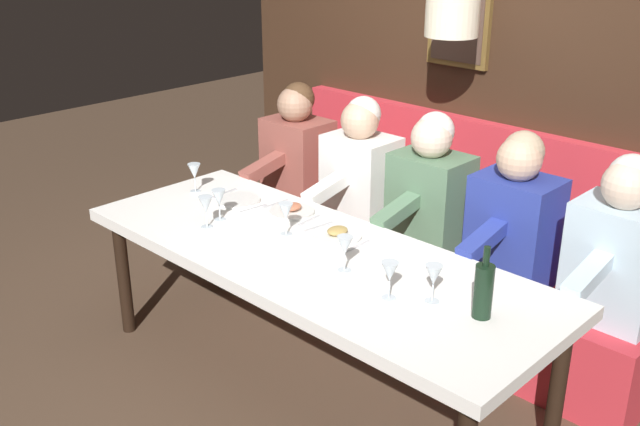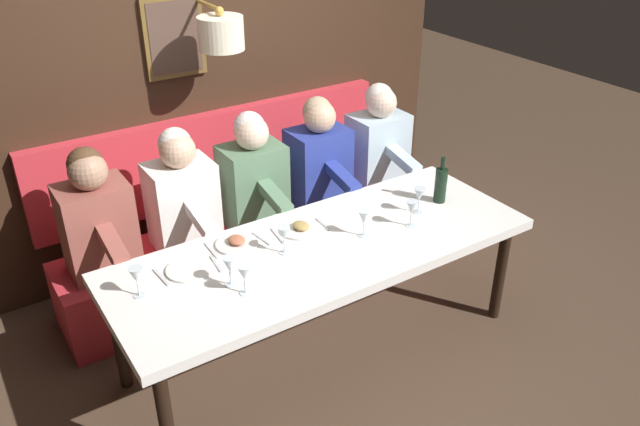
{
  "view_description": "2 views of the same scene",
  "coord_description": "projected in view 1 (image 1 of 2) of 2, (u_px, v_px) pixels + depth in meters",
  "views": [
    {
      "loc": [
        -2.21,
        -2.19,
        2.21
      ],
      "look_at": [
        0.05,
        -0.01,
        0.92
      ],
      "focal_mm": 41.45,
      "sensor_mm": 36.0,
      "label": 1
    },
    {
      "loc": [
        -2.53,
        1.67,
        2.65
      ],
      "look_at": [
        0.05,
        -0.01,
        0.92
      ],
      "focal_mm": 36.04,
      "sensor_mm": 36.0,
      "label": 2
    }
  ],
  "objects": [
    {
      "name": "wine_glass_5",
      "position": [
        345.0,
        246.0,
        3.2
      ],
      "size": [
        0.07,
        0.07,
        0.16
      ],
      "color": "silver",
      "rests_on": "dining_table"
    },
    {
      "name": "dining_table",
      "position": [
        311.0,
        263.0,
        3.46
      ],
      "size": [
        0.9,
        2.42,
        0.74
      ],
      "color": "white",
      "rests_on": "ground_plane"
    },
    {
      "name": "diner_middle",
      "position": [
        430.0,
        190.0,
        3.97
      ],
      "size": [
        0.6,
        0.4,
        0.79
      ],
      "color": "#567A5B",
      "rests_on": "banquette_bench"
    },
    {
      "name": "diner_farthest",
      "position": [
        297.0,
        150.0,
        4.63
      ],
      "size": [
        0.6,
        0.4,
        0.79
      ],
      "color": "#934C42",
      "rests_on": "banquette_bench"
    },
    {
      "name": "wine_glass_4",
      "position": [
        194.0,
        172.0,
        4.12
      ],
      "size": [
        0.07,
        0.07,
        0.16
      ],
      "color": "silver",
      "rests_on": "dining_table"
    },
    {
      "name": "wine_glass_6",
      "position": [
        390.0,
        273.0,
        2.97
      ],
      "size": [
        0.07,
        0.07,
        0.16
      ],
      "color": "silver",
      "rests_on": "dining_table"
    },
    {
      "name": "place_setting_0",
      "position": [
        238.0,
        200.0,
        4.02
      ],
      "size": [
        0.24,
        0.32,
        0.01
      ],
      "color": "white",
      "rests_on": "dining_table"
    },
    {
      "name": "wine_glass_0",
      "position": [
        286.0,
        212.0,
        3.57
      ],
      "size": [
        0.07,
        0.07,
        0.16
      ],
      "color": "silver",
      "rests_on": "dining_table"
    },
    {
      "name": "banquette_bench",
      "position": [
        421.0,
        285.0,
        4.22
      ],
      "size": [
        0.52,
        2.62,
        0.45
      ],
      "primitive_type": "cube",
      "color": "red",
      "rests_on": "ground_plane"
    },
    {
      "name": "place_setting_2",
      "position": [
        338.0,
        234.0,
        3.58
      ],
      "size": [
        0.24,
        0.32,
        0.05
      ],
      "color": "white",
      "rests_on": "dining_table"
    },
    {
      "name": "diner_near",
      "position": [
        515.0,
        215.0,
        3.64
      ],
      "size": [
        0.6,
        0.4,
        0.79
      ],
      "color": "#283893",
      "rests_on": "banquette_bench"
    },
    {
      "name": "back_wall_panel",
      "position": [
        492.0,
        71.0,
        4.17
      ],
      "size": [
        0.59,
        3.82,
        2.9
      ],
      "color": "#382316",
      "rests_on": "ground_plane"
    },
    {
      "name": "ground_plane",
      "position": [
        312.0,
        384.0,
        3.71
      ],
      "size": [
        12.0,
        12.0,
        0.0
      ],
      "primitive_type": "plane",
      "color": "#4C3828"
    },
    {
      "name": "diner_far",
      "position": [
        360.0,
        169.0,
        4.29
      ],
      "size": [
        0.6,
        0.4,
        0.79
      ],
      "color": "white",
      "rests_on": "banquette_bench"
    },
    {
      "name": "diner_nearest",
      "position": [
        618.0,
        246.0,
        3.31
      ],
      "size": [
        0.6,
        0.4,
        0.79
      ],
      "color": "silver",
      "rests_on": "banquette_bench"
    },
    {
      "name": "wine_glass_2",
      "position": [
        206.0,
        205.0,
        3.65
      ],
      "size": [
        0.07,
        0.07,
        0.16
      ],
      "color": "silver",
      "rests_on": "dining_table"
    },
    {
      "name": "wine_bottle",
      "position": [
        483.0,
        290.0,
        2.84
      ],
      "size": [
        0.08,
        0.08,
        0.3
      ],
      "color": "black",
      "rests_on": "dining_table"
    },
    {
      "name": "place_setting_1",
      "position": [
        292.0,
        210.0,
        3.86
      ],
      "size": [
        0.24,
        0.32,
        0.05
      ],
      "color": "silver",
      "rests_on": "dining_table"
    },
    {
      "name": "wine_glass_3",
      "position": [
        219.0,
        198.0,
        3.74
      ],
      "size": [
        0.07,
        0.07,
        0.16
      ],
      "color": "silver",
      "rests_on": "dining_table"
    },
    {
      "name": "wine_glass_1",
      "position": [
        434.0,
        276.0,
        2.95
      ],
      "size": [
        0.07,
        0.07,
        0.16
      ],
      "color": "silver",
      "rests_on": "dining_table"
    }
  ]
}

